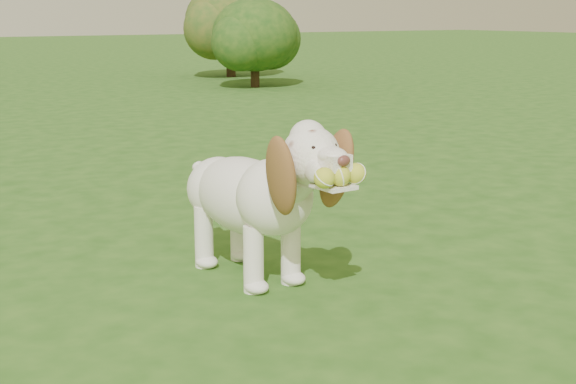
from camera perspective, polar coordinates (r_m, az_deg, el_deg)
ground at (r=3.29m, az=-4.27°, el=-9.21°), size 80.00×80.00×0.00m
dog at (r=3.66m, az=-2.23°, el=0.02°), size 0.43×1.22×0.80m
shrub_d at (r=13.43m, az=-2.38°, el=11.10°), size 1.41×1.41×1.46m
shrub_f at (r=15.65m, az=-4.13°, el=12.02°), size 1.73×1.73×1.79m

